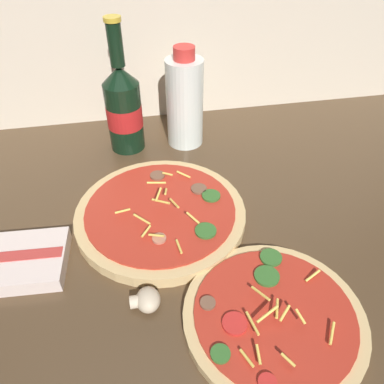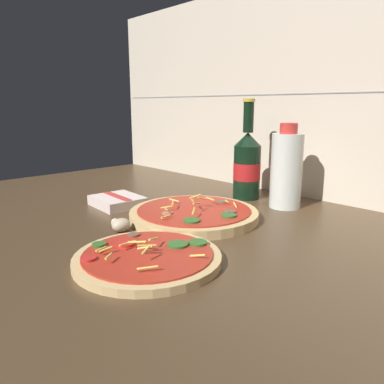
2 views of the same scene
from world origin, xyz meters
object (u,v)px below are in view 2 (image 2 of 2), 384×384
at_px(pizza_near, 148,257).
at_px(beer_bottle, 247,164).
at_px(mushroom_left, 121,225).
at_px(dish_towel, 117,201).
at_px(pizza_far, 194,214).
at_px(oil_bottle, 286,169).

height_order(pizza_near, beer_bottle, beer_bottle).
xyz_separation_m(mushroom_left, dish_towel, (-0.17, 0.10, -0.00)).
height_order(pizza_far, dish_towel, pizza_far).
relative_size(oil_bottle, dish_towel, 1.61).
bearing_deg(pizza_near, mushroom_left, 162.06).
bearing_deg(pizza_near, oil_bottle, 94.78).
xyz_separation_m(pizza_far, oil_bottle, (0.08, 0.23, 0.08)).
xyz_separation_m(pizza_near, dish_towel, (-0.33, 0.15, 0.00)).
xyz_separation_m(pizza_far, mushroom_left, (-0.04, -0.16, 0.00)).
distance_m(pizza_near, oil_bottle, 0.46).
bearing_deg(mushroom_left, oil_bottle, 72.88).
bearing_deg(pizza_far, beer_bottle, 100.04).
bearing_deg(beer_bottle, pizza_near, -70.34).
bearing_deg(oil_bottle, pizza_far, -109.58).
xyz_separation_m(beer_bottle, oil_bottle, (0.12, -0.00, 0.00)).
relative_size(pizza_far, dish_towel, 2.23).
bearing_deg(beer_bottle, mushroom_left, -89.75).
bearing_deg(pizza_far, mushroom_left, -103.56).
relative_size(mushroom_left, dish_towel, 0.32).
bearing_deg(beer_bottle, dish_towel, -119.53).
distance_m(oil_bottle, dish_towel, 0.42).
bearing_deg(dish_towel, pizza_far, 16.92).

